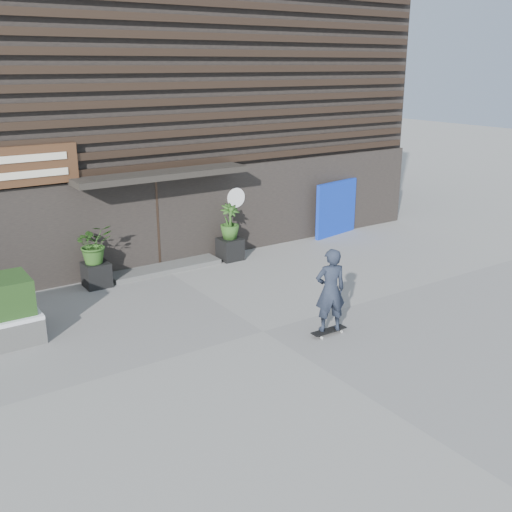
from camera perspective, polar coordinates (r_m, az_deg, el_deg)
ground at (r=12.23m, az=0.69°, el=-7.19°), size 80.00×80.00×0.00m
entrance_step at (r=15.95m, az=-8.70°, el=-1.10°), size 3.00×0.80×0.12m
planter_pot_left at (r=15.04m, az=-14.95°, el=-1.72°), size 0.60×0.60×0.60m
bamboo_left at (r=14.80m, az=-15.19°, el=1.13°), size 0.86×0.75×0.96m
planter_pot_right at (r=16.55m, az=-2.49°, el=0.68°), size 0.60×0.60×0.60m
bamboo_right at (r=16.34m, az=-2.53°, el=3.29°), size 0.54×0.54×0.96m
blue_tarp at (r=19.00m, az=7.65°, el=4.52°), size 1.81×0.46×1.71m
building at (r=20.14m, az=-16.00°, el=13.79°), size 18.00×11.00×8.00m
skateboarder at (r=11.83m, az=7.09°, el=-3.29°), size 0.78×0.58×1.80m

